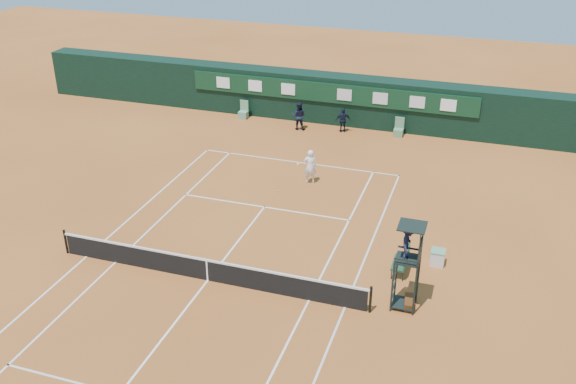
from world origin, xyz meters
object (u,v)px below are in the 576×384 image
object	(u,v)px
umpire_chair	(408,249)
player	(310,166)
tennis_net	(207,269)
player_bench	(403,260)
cooler	(438,257)

from	to	relation	value
umpire_chair	player	bearing A→B (deg)	124.72
tennis_net	umpire_chair	bearing A→B (deg)	5.40
player_bench	player	distance (m)	8.94
tennis_net	cooler	xyz separation A→B (m)	(8.34, 3.97, -0.18)
player_bench	umpire_chair	bearing A→B (deg)	-79.83
player	player_bench	bearing A→B (deg)	113.74
player_bench	player	size ratio (longest dim) A/B	0.67
tennis_net	player	xyz separation A→B (m)	(1.28, 9.66, 0.39)
player_bench	cooler	xyz separation A→B (m)	(1.25, 1.09, -0.27)
player	umpire_chair	bearing A→B (deg)	107.86
cooler	player	bearing A→B (deg)	141.16
cooler	player	xyz separation A→B (m)	(-7.06, 5.69, 0.57)
tennis_net	cooler	bearing A→B (deg)	25.45
umpire_chair	player_bench	distance (m)	2.88
umpire_chair	cooler	size ratio (longest dim) A/B	5.30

